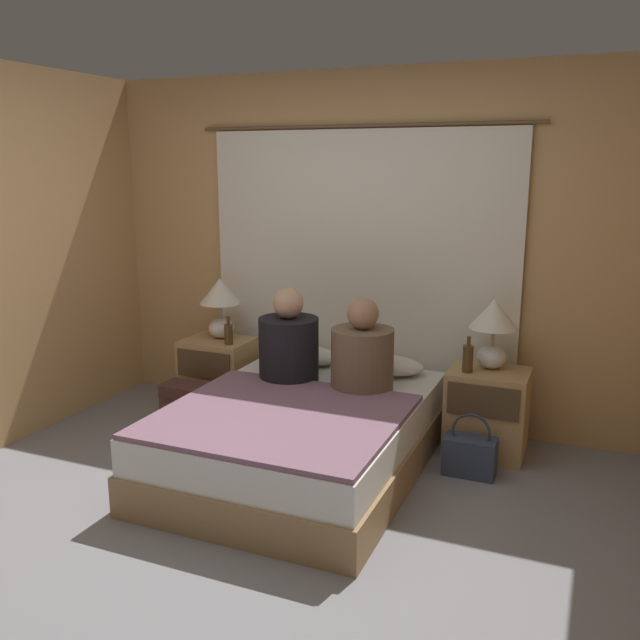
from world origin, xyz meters
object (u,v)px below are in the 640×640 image
(lamp_left, at_px, (220,300))
(person_left_in_bed, at_px, (289,344))
(pillow_left, at_px, (306,355))
(pillow_right, at_px, (387,365))
(bed, at_px, (302,436))
(beer_bottle_on_right_stand, at_px, (468,358))
(beer_bottle_on_left_stand, at_px, (229,334))
(nightstand_left, at_px, (219,375))
(lamp_right, at_px, (494,324))
(person_right_in_bed, at_px, (362,354))
(backpack_on_floor, at_px, (186,404))
(nightstand_right, at_px, (487,412))
(handbag_on_floor, at_px, (470,455))

(lamp_left, relative_size, person_left_in_bed, 0.73)
(pillow_left, bearing_deg, pillow_right, 0.00)
(bed, bearing_deg, beer_bottle_on_right_stand, 34.42)
(pillow_left, bearing_deg, beer_bottle_on_left_stand, -165.41)
(nightstand_left, xyz_separation_m, lamp_left, (0.00, 0.06, 0.58))
(lamp_right, height_order, person_right_in_bed, person_right_in_bed)
(pillow_left, relative_size, backpack_on_floor, 1.43)
(lamp_right, height_order, person_left_in_bed, person_left_in_bed)
(nightstand_right, xyz_separation_m, beer_bottle_on_right_stand, (-0.13, -0.08, 0.37))
(nightstand_right, height_order, lamp_left, lamp_left)
(person_right_in_bed, distance_m, handbag_on_floor, 0.90)
(lamp_right, distance_m, person_left_in_bed, 1.33)
(nightstand_right, distance_m, pillow_left, 1.34)
(pillow_right, height_order, handbag_on_floor, pillow_right)
(person_left_in_bed, xyz_separation_m, beer_bottle_on_left_stand, (-0.60, 0.25, -0.04))
(beer_bottle_on_left_stand, bearing_deg, person_right_in_bed, -12.47)
(lamp_left, distance_m, person_right_in_bed, 1.34)
(nightstand_left, bearing_deg, beer_bottle_on_left_stand, -28.72)
(person_left_in_bed, bearing_deg, handbag_on_floor, -1.08)
(nightstand_left, distance_m, backpack_on_floor, 0.45)
(nightstand_left, height_order, handbag_on_floor, nightstand_left)
(pillow_right, distance_m, beer_bottle_on_left_stand, 1.19)
(bed, relative_size, handbag_on_floor, 4.85)
(lamp_left, relative_size, beer_bottle_on_right_stand, 1.96)
(bed, xyz_separation_m, pillow_right, (0.31, 0.75, 0.28))
(backpack_on_floor, bearing_deg, pillow_left, 35.69)
(pillow_right, bearing_deg, nightstand_left, -177.28)
(lamp_right, relative_size, pillow_left, 0.91)
(beer_bottle_on_right_stand, bearing_deg, lamp_left, 175.67)
(nightstand_left, xyz_separation_m, person_left_in_bed, (0.75, -0.33, 0.41))
(bed, height_order, nightstand_right, nightstand_right)
(bed, distance_m, lamp_right, 1.41)
(nightstand_left, height_order, pillow_left, nightstand_left)
(person_right_in_bed, bearing_deg, beer_bottle_on_left_stand, 167.53)
(pillow_left, bearing_deg, handbag_on_floor, -17.94)
(pillow_left, xyz_separation_m, person_right_in_bed, (0.57, -0.39, 0.17))
(person_right_in_bed, height_order, beer_bottle_on_right_stand, person_right_in_bed)
(bed, xyz_separation_m, nightstand_right, (1.01, 0.69, 0.07))
(beer_bottle_on_left_stand, relative_size, handbag_on_floor, 0.54)
(bed, distance_m, lamp_left, 1.41)
(nightstand_right, relative_size, handbag_on_floor, 1.44)
(person_left_in_bed, xyz_separation_m, backpack_on_floor, (-0.76, -0.11, -0.49))
(nightstand_left, bearing_deg, nightstand_right, 0.00)
(bed, distance_m, handbag_on_floor, 1.03)
(person_left_in_bed, relative_size, backpack_on_floor, 1.77)
(handbag_on_floor, bearing_deg, bed, -161.07)
(beer_bottle_on_left_stand, bearing_deg, lamp_right, 4.39)
(lamp_right, distance_m, pillow_left, 1.36)
(handbag_on_floor, bearing_deg, lamp_right, 85.03)
(nightstand_right, relative_size, beer_bottle_on_left_stand, 2.69)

